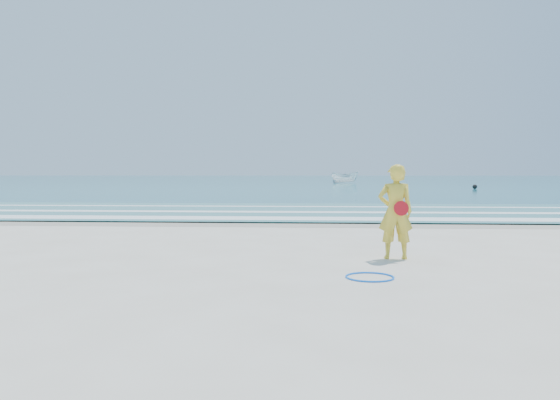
{
  "coord_description": "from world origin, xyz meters",
  "views": [
    {
      "loc": [
        0.67,
        -7.91,
        1.63
      ],
      "look_at": [
        -0.12,
        4.0,
        1.0
      ],
      "focal_mm": 35.0,
      "sensor_mm": 36.0,
      "label": 1
    }
  ],
  "objects": [
    {
      "name": "buoy",
      "position": [
        14.98,
        42.35,
        0.25
      ],
      "size": [
        0.42,
        0.42,
        0.42
      ],
      "primitive_type": "sphere",
      "color": "black",
      "rests_on": "ocean"
    },
    {
      "name": "foam_far",
      "position": [
        0.0,
        16.5,
        0.05
      ],
      "size": [
        400.0,
        0.6,
        0.01
      ],
      "primitive_type": "cube",
      "color": "white",
      "rests_on": "shallow"
    },
    {
      "name": "ground",
      "position": [
        0.0,
        0.0,
        0.0
      ],
      "size": [
        400.0,
        400.0,
        0.0
      ],
      "primitive_type": "plane",
      "color": "silver",
      "rests_on": "ground"
    },
    {
      "name": "foam_near",
      "position": [
        0.0,
        10.3,
        0.05
      ],
      "size": [
        400.0,
        1.4,
        0.01
      ],
      "primitive_type": "cube",
      "color": "white",
      "rests_on": "shallow"
    },
    {
      "name": "woman",
      "position": [
        2.14,
        2.3,
        0.88
      ],
      "size": [
        0.65,
        0.43,
        1.76
      ],
      "color": "yellow",
      "rests_on": "ground"
    },
    {
      "name": "foam_mid",
      "position": [
        0.0,
        13.2,
        0.05
      ],
      "size": [
        400.0,
        0.9,
        0.01
      ],
      "primitive_type": "cube",
      "color": "white",
      "rests_on": "shallow"
    },
    {
      "name": "wet_sand",
      "position": [
        0.0,
        9.0,
        0.0
      ],
      "size": [
        400.0,
        2.4,
        0.0
      ],
      "primitive_type": "cube",
      "color": "#B2A893",
      "rests_on": "ground"
    },
    {
      "name": "hoop",
      "position": [
        1.5,
        0.42,
        0.01
      ],
      "size": [
        0.96,
        0.96,
        0.03
      ],
      "primitive_type": "torus",
      "rotation": [
        0.0,
        0.0,
        0.37
      ],
      "color": "#0E6FFF",
      "rests_on": "ground"
    },
    {
      "name": "shallow",
      "position": [
        0.0,
        14.0,
        0.04
      ],
      "size": [
        400.0,
        10.0,
        0.01
      ],
      "primitive_type": "cube",
      "color": "#59B7AD",
      "rests_on": "ocean"
    },
    {
      "name": "ocean",
      "position": [
        0.0,
        105.0,
        0.02
      ],
      "size": [
        400.0,
        190.0,
        0.04
      ],
      "primitive_type": "cube",
      "color": "#19727F",
      "rests_on": "ground"
    },
    {
      "name": "boat",
      "position": [
        4.62,
        67.74,
        0.85
      ],
      "size": [
        4.47,
        3.19,
        1.62
      ],
      "primitive_type": "imported",
      "rotation": [
        0.0,
        0.0,
        2.0
      ],
      "color": "white",
      "rests_on": "ocean"
    }
  ]
}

